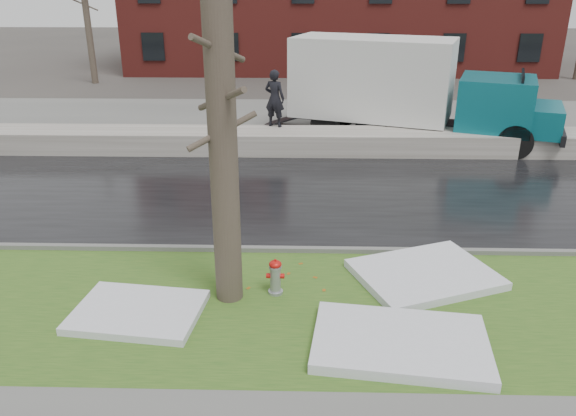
{
  "coord_description": "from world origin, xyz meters",
  "views": [
    {
      "loc": [
        -0.19,
        -10.0,
        5.62
      ],
      "look_at": [
        -0.47,
        1.17,
        1.0
      ],
      "focal_mm": 35.0,
      "sensor_mm": 36.0,
      "label": 1
    }
  ],
  "objects_px": {
    "tree": "(223,135)",
    "worker": "(275,98)",
    "fire_hydrant": "(275,275)",
    "box_truck": "(403,87)"
  },
  "relations": [
    {
      "from": "tree",
      "to": "worker",
      "type": "bearing_deg",
      "value": 87.88
    },
    {
      "from": "fire_hydrant",
      "to": "worker",
      "type": "xyz_separation_m",
      "value": [
        -0.48,
        10.05,
        1.31
      ]
    },
    {
      "from": "fire_hydrant",
      "to": "worker",
      "type": "height_order",
      "value": "worker"
    },
    {
      "from": "tree",
      "to": "fire_hydrant",
      "type": "bearing_deg",
      "value": 9.51
    },
    {
      "from": "worker",
      "to": "box_truck",
      "type": "bearing_deg",
      "value": -143.63
    },
    {
      "from": "fire_hydrant",
      "to": "tree",
      "type": "relative_size",
      "value": 0.12
    },
    {
      "from": "fire_hydrant",
      "to": "tree",
      "type": "xyz_separation_m",
      "value": [
        -0.86,
        -0.14,
        2.74
      ]
    },
    {
      "from": "tree",
      "to": "worker",
      "type": "relative_size",
      "value": 3.16
    },
    {
      "from": "worker",
      "to": "tree",
      "type": "bearing_deg",
      "value": 110.09
    },
    {
      "from": "tree",
      "to": "worker",
      "type": "distance_m",
      "value": 10.3
    }
  ]
}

